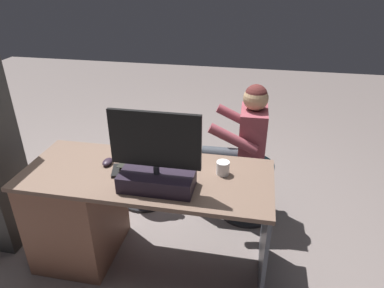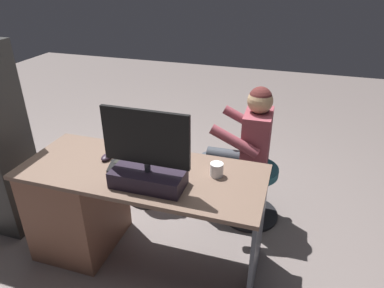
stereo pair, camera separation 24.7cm
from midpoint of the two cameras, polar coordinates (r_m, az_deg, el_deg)
ground_plane at (r=2.96m, az=-6.78°, el=-13.13°), size 10.00×10.00×0.00m
desk at (r=2.59m, az=-18.81°, el=-10.08°), size 1.59×0.64×0.74m
monitor at (r=2.01m, az=-9.39°, el=-3.87°), size 0.52×0.21×0.48m
keyboard at (r=2.28m, az=-9.85°, el=-3.68°), size 0.42×0.14×0.02m
computer_mouse at (r=2.38m, az=-16.60°, el=-2.92°), size 0.06×0.10×0.04m
cup at (r=2.17m, az=1.83°, el=-4.03°), size 0.08×0.08×0.09m
tv_remote at (r=2.29m, az=-15.41°, el=-4.31°), size 0.08×0.16×0.02m
notebook_binder at (r=2.17m, az=-9.29°, el=-5.29°), size 0.25×0.32×0.02m
office_chair_teddy at (r=3.13m, az=-10.21°, el=-4.63°), size 0.47×0.47×0.47m
teddy_bear at (r=2.97m, az=-10.70°, el=1.47°), size 0.25×0.25×0.36m
visitor_chair at (r=2.94m, az=6.82°, el=-6.59°), size 0.48×0.48×0.47m
person at (r=2.75m, az=5.24°, el=0.48°), size 0.56×0.48×1.14m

